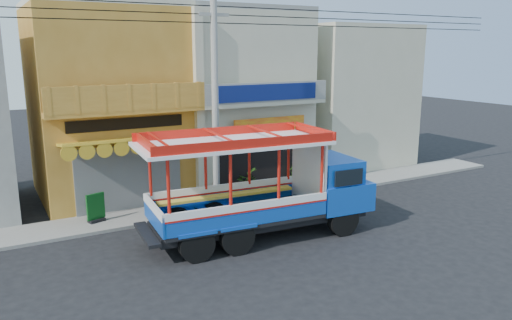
{
  "coord_description": "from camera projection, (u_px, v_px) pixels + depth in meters",
  "views": [
    {
      "loc": [
        -8.98,
        -14.1,
        6.36
      ],
      "look_at": [
        0.34,
        2.5,
        2.11
      ],
      "focal_mm": 35.0,
      "sensor_mm": 36.0,
      "label": 1
    }
  ],
  "objects": [
    {
      "name": "ground",
      "position": [
        282.0,
        232.0,
        17.67
      ],
      "size": [
        90.0,
        90.0,
        0.0
      ],
      "primitive_type": "plane",
      "color": "black",
      "rests_on": "ground"
    },
    {
      "name": "sidewalk",
      "position": [
        232.0,
        201.0,
        21.06
      ],
      "size": [
        30.0,
        2.0,
        0.12
      ],
      "primitive_type": "cube",
      "color": "slate",
      "rests_on": "ground"
    },
    {
      "name": "shophouse_left",
      "position": [
        107.0,
        102.0,
        21.64
      ],
      "size": [
        6.0,
        7.5,
        8.24
      ],
      "color": "#A77025",
      "rests_on": "ground"
    },
    {
      "name": "shophouse_right",
      "position": [
        231.0,
        96.0,
        24.51
      ],
      "size": [
        6.0,
        6.75,
        8.24
      ],
      "color": "#BDB79B",
      "rests_on": "ground"
    },
    {
      "name": "party_pilaster",
      "position": [
        199.0,
        108.0,
        20.45
      ],
      "size": [
        0.35,
        0.3,
        8.0
      ],
      "primitive_type": "cube",
      "color": "#BDB79B",
      "rests_on": "ground"
    },
    {
      "name": "filler_building_right",
      "position": [
        342.0,
        96.0,
        27.95
      ],
      "size": [
        6.0,
        6.0,
        7.6
      ],
      "primitive_type": "cube",
      "color": "#BDB79B",
      "rests_on": "ground"
    },
    {
      "name": "utility_pole",
      "position": [
        218.0,
        85.0,
        18.98
      ],
      "size": [
        28.0,
        0.26,
        9.0
      ],
      "color": "gray",
      "rests_on": "ground"
    },
    {
      "name": "songthaew_truck",
      "position": [
        276.0,
        185.0,
        17.1
      ],
      "size": [
        8.16,
        3.2,
        3.72
      ],
      "color": "black",
      "rests_on": "ground"
    },
    {
      "name": "green_sign",
      "position": [
        96.0,
        210.0,
        18.34
      ],
      "size": [
        0.69,
        0.48,
        1.07
      ],
      "color": "black",
      "rests_on": "sidewalk"
    },
    {
      "name": "potted_plant_a",
      "position": [
        247.0,
        182.0,
        21.79
      ],
      "size": [
        1.23,
        1.29,
        1.12
      ],
      "primitive_type": "imported",
      "rotation": [
        0.0,
        0.0,
        1.12
      ],
      "color": "#2C5719",
      "rests_on": "sidewalk"
    },
    {
      "name": "potted_plant_b",
      "position": [
        299.0,
        177.0,
        22.98
      ],
      "size": [
        0.65,
        0.6,
        0.95
      ],
      "primitive_type": "imported",
      "rotation": [
        0.0,
        0.0,
        2.7
      ],
      "color": "#2C5719",
      "rests_on": "sidewalk"
    },
    {
      "name": "potted_plant_c",
      "position": [
        294.0,
        174.0,
        23.26
      ],
      "size": [
        0.76,
        0.76,
        1.05
      ],
      "primitive_type": "imported",
      "rotation": [
        0.0,
        0.0,
        4.35
      ],
      "color": "#2C5719",
      "rests_on": "sidewalk"
    }
  ]
}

